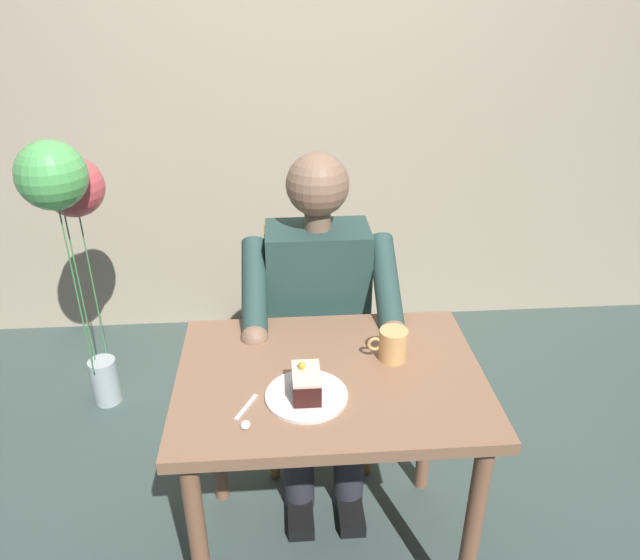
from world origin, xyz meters
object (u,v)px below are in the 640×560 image
Objects in this scene: chair at (316,329)px; dessert_spoon at (246,416)px; coffee_cup at (393,344)px; dining_table at (330,404)px; cake_slice at (306,383)px; balloon_display at (64,197)px; seated_person at (319,321)px.

dessert_spoon is at bearing 73.15° from chair.
coffee_cup reaches higher than dessert_spoon.
dining_table is 6.27× the size of dessert_spoon.
chair is 7.68× the size of cake_slice.
chair is 0.75× the size of balloon_display.
dining_table is 0.71× the size of seated_person.
coffee_cup is 0.49m from dessert_spoon.
cake_slice is (0.07, 0.10, 0.16)m from dining_table.
balloon_display is at bearing -55.20° from dessert_spoon.
chair is 0.63m from coffee_cup.
balloon_display reaches higher than dessert_spoon.
chair is 0.74× the size of seated_person.
dessert_spoon is at bearing 124.80° from balloon_display.
seated_person is 8.86× the size of dessert_spoon.
seated_person reaches higher than dessert_spoon.
chair is 6.57× the size of dessert_spoon.
dessert_spoon is at bearing 24.23° from cake_slice.
seated_person is (-0.00, 0.17, 0.14)m from chair.
dining_table is at bearing 137.96° from balloon_display.
chair is 0.75m from cake_slice.
seated_person is at bearing -90.00° from dining_table.
balloon_display is (0.95, -0.26, 0.48)m from chair.
balloon_display is at bearing -47.55° from cake_slice.
cake_slice reaches higher than coffee_cup.
chair reaches higher than dessert_spoon.
coffee_cup is (-0.19, 0.36, 0.13)m from seated_person.
dining_table is at bearing 90.00° from seated_person.
chair reaches higher than cake_slice.
balloon_display is (0.88, -0.96, 0.21)m from cake_slice.
seated_person is 0.55m from cake_slice.
cake_slice is at bearing 132.45° from balloon_display.
seated_person is at bearing -97.98° from cake_slice.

